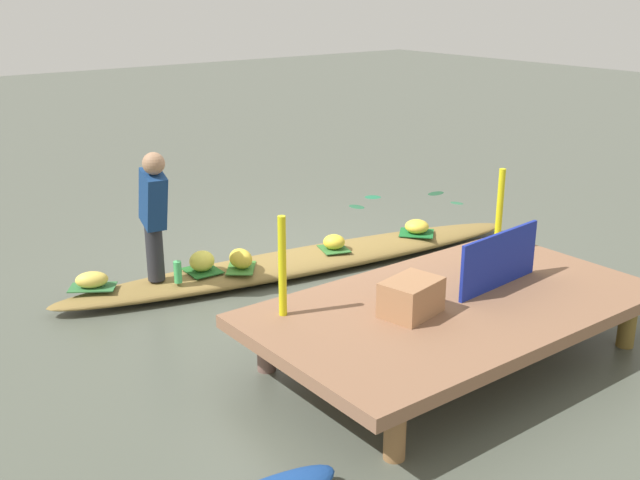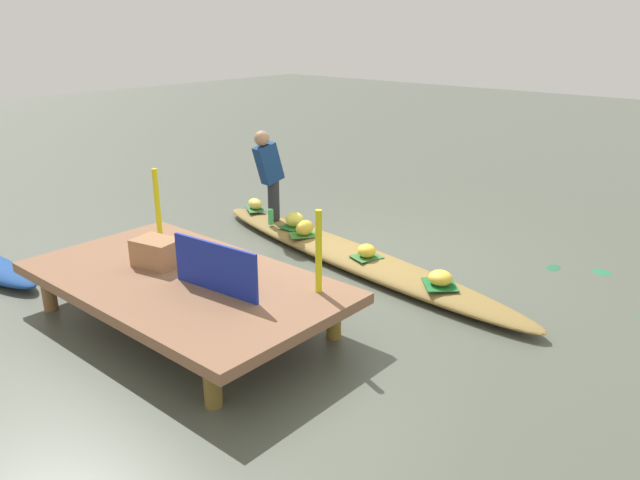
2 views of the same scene
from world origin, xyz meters
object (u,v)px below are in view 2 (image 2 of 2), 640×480
object	(u,v)px
produce_crate	(157,252)
vendor_person	(269,170)
banana_bunch_0	(294,219)
banana_bunch_3	(255,204)
market_banner	(215,267)
banana_bunch_1	(440,278)
vendor_boat	(352,256)
water_bottle	(271,217)
banana_bunch_4	(305,228)
banana_bunch_2	(367,251)

from	to	relation	value
produce_crate	vendor_person	bearing A→B (deg)	-70.20
banana_bunch_0	banana_bunch_3	world-z (taller)	banana_bunch_0
market_banner	produce_crate	world-z (taller)	market_banner
banana_bunch_1	banana_bunch_3	world-z (taller)	banana_bunch_1
vendor_boat	banana_bunch_0	bearing A→B (deg)	-0.21
banana_bunch_0	water_bottle	distance (m)	0.35
banana_bunch_3	banana_bunch_1	bearing A→B (deg)	169.46
market_banner	banana_bunch_3	bearing A→B (deg)	-54.16
banana_bunch_4	market_banner	xyz separation A→B (m)	(-1.02, 2.31, 0.43)
banana_bunch_2	banana_bunch_3	bearing A→B (deg)	-11.89
water_bottle	produce_crate	size ratio (longest dim) A/B	0.47
water_bottle	produce_crate	distance (m)	2.45
banana_bunch_4	water_bottle	bearing A→B (deg)	-3.54
banana_bunch_4	produce_crate	world-z (taller)	produce_crate
banana_bunch_1	water_bottle	bearing A→B (deg)	-5.90
market_banner	produce_crate	distance (m)	0.94
banana_bunch_3	banana_bunch_2	bearing A→B (deg)	168.11
banana_bunch_1	banana_bunch_4	distance (m)	2.15
water_bottle	market_banner	xyz separation A→B (m)	(-1.68, 2.35, 0.43)
vendor_person	water_bottle	world-z (taller)	vendor_person
banana_bunch_3	market_banner	bearing A→B (deg)	131.15
vendor_boat	banana_bunch_1	size ratio (longest dim) A/B	19.58
banana_bunch_3	market_banner	xyz separation A→B (m)	(-2.36, 2.71, 0.46)
produce_crate	banana_bunch_3	bearing A→B (deg)	-61.91
banana_bunch_0	vendor_person	xyz separation A→B (m)	(0.46, 0.00, 0.60)
banana_bunch_2	market_banner	bearing A→B (deg)	88.70
vendor_boat	produce_crate	xyz separation A→B (m)	(0.70, 2.26, 0.53)
banana_bunch_4	vendor_person	world-z (taller)	vendor_person
banana_bunch_1	water_bottle	distance (m)	2.81
banana_bunch_1	market_banner	xyz separation A→B (m)	(1.11, 2.06, 0.45)
market_banner	produce_crate	bearing A→B (deg)	-7.38
banana_bunch_3	water_bottle	bearing A→B (deg)	152.37
vendor_boat	market_banner	xyz separation A→B (m)	(-0.24, 2.30, 0.62)
vendor_boat	banana_bunch_4	world-z (taller)	banana_bunch_4
banana_bunch_0	market_banner	world-z (taller)	market_banner
market_banner	vendor_boat	bearing A→B (deg)	-89.36
banana_bunch_4	banana_bunch_2	bearing A→B (deg)	174.20
vendor_person	market_banner	world-z (taller)	vendor_person
banana_bunch_0	water_bottle	world-z (taller)	water_bottle
water_bottle	market_banner	distance (m)	2.92
vendor_boat	banana_bunch_3	size ratio (longest dim) A/B	17.74
banana_bunch_3	vendor_boat	bearing A→B (deg)	169.08
banana_bunch_4	market_banner	world-z (taller)	market_banner
vendor_person	water_bottle	distance (m)	0.63
banana_bunch_2	produce_crate	size ratio (longest dim) A/B	0.52
banana_bunch_1	produce_crate	xyz separation A→B (m)	(2.05, 2.02, 0.36)
vendor_person	banana_bunch_2	bearing A→B (deg)	171.63
banana_bunch_3	banana_bunch_0	bearing A→B (deg)	166.94
banana_bunch_2	banana_bunch_3	distance (m)	2.47
vendor_boat	vendor_person	xyz separation A→B (m)	(1.58, -0.18, 0.80)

